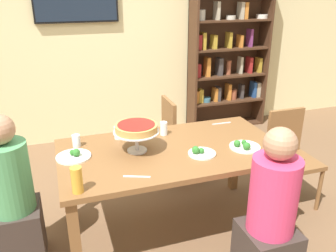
# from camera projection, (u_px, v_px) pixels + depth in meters

# --- Properties ---
(ground_plane) EXTENTS (12.00, 12.00, 0.00)m
(ground_plane) POSITION_uv_depth(u_px,v_px,m) (172.00, 228.00, 2.96)
(ground_plane) COLOR brown
(rear_partition) EXTENTS (8.00, 0.12, 2.80)m
(rear_partition) POSITION_uv_depth(u_px,v_px,m) (114.00, 29.00, 4.37)
(rear_partition) COLOR beige
(rear_partition) RESTS_ON ground_plane
(dining_table) EXTENTS (1.70, 0.93, 0.74)m
(dining_table) POSITION_uv_depth(u_px,v_px,m) (172.00, 159.00, 2.72)
(dining_table) COLOR brown
(dining_table) RESTS_ON ground_plane
(bookshelf) EXTENTS (1.10, 0.30, 2.21)m
(bookshelf) POSITION_uv_depth(u_px,v_px,m) (228.00, 47.00, 4.75)
(bookshelf) COLOR #422819
(bookshelf) RESTS_ON ground_plane
(diner_near_right) EXTENTS (0.34, 0.34, 1.15)m
(diner_near_right) POSITION_uv_depth(u_px,v_px,m) (270.00, 223.00, 2.24)
(diner_near_right) COLOR #382D28
(diner_near_right) RESTS_ON ground_plane
(diner_head_west) EXTENTS (0.34, 0.34, 1.15)m
(diner_head_west) POSITION_uv_depth(u_px,v_px,m) (13.00, 204.00, 2.44)
(diner_head_west) COLOR #382D28
(diner_head_west) RESTS_ON ground_plane
(chair_head_east) EXTENTS (0.40, 0.40, 0.87)m
(chair_head_east) POSITION_uv_depth(u_px,v_px,m) (290.00, 153.00, 3.19)
(chair_head_east) COLOR brown
(chair_head_east) RESTS_ON ground_plane
(chair_far_right) EXTENTS (0.40, 0.40, 0.87)m
(chair_far_right) POSITION_uv_depth(u_px,v_px,m) (179.00, 135.00, 3.57)
(chair_far_right) COLOR brown
(chair_far_right) RESTS_ON ground_plane
(deep_dish_pizza_stand) EXTENTS (0.34, 0.34, 0.22)m
(deep_dish_pizza_stand) POSITION_uv_depth(u_px,v_px,m) (136.00, 129.00, 2.58)
(deep_dish_pizza_stand) COLOR silver
(deep_dish_pizza_stand) RESTS_ON dining_table
(salad_plate_near_diner) EXTENTS (0.24, 0.24, 0.07)m
(salad_plate_near_diner) POSITION_uv_depth(u_px,v_px,m) (244.00, 146.00, 2.69)
(salad_plate_near_diner) COLOR white
(salad_plate_near_diner) RESTS_ON dining_table
(salad_plate_far_diner) EXTENTS (0.21, 0.21, 0.07)m
(salad_plate_far_diner) POSITION_uv_depth(u_px,v_px,m) (200.00, 152.00, 2.59)
(salad_plate_far_diner) COLOR white
(salad_plate_far_diner) RESTS_ON dining_table
(salad_plate_spare) EXTENTS (0.25, 0.25, 0.07)m
(salad_plate_spare) POSITION_uv_depth(u_px,v_px,m) (74.00, 156.00, 2.54)
(salad_plate_spare) COLOR white
(salad_plate_spare) RESTS_ON dining_table
(beer_glass_amber_tall) EXTENTS (0.07, 0.07, 0.17)m
(beer_glass_amber_tall) POSITION_uv_depth(u_px,v_px,m) (77.00, 180.00, 2.09)
(beer_glass_amber_tall) COLOR gold
(beer_glass_amber_tall) RESTS_ON dining_table
(water_glass_clear_near) EXTENTS (0.06, 0.06, 0.11)m
(water_glass_clear_near) POSITION_uv_depth(u_px,v_px,m) (164.00, 128.00, 2.92)
(water_glass_clear_near) COLOR white
(water_glass_clear_near) RESTS_ON dining_table
(water_glass_clear_far) EXTENTS (0.07, 0.07, 0.10)m
(water_glass_clear_far) POSITION_uv_depth(u_px,v_px,m) (119.00, 132.00, 2.85)
(water_glass_clear_far) COLOR white
(water_glass_clear_far) RESTS_ON dining_table
(water_glass_clear_spare) EXTENTS (0.06, 0.06, 0.10)m
(water_glass_clear_spare) POSITION_uv_depth(u_px,v_px,m) (76.00, 141.00, 2.71)
(water_glass_clear_spare) COLOR white
(water_glass_clear_spare) RESTS_ON dining_table
(cutlery_fork_near) EXTENTS (0.18, 0.06, 0.00)m
(cutlery_fork_near) POSITION_uv_depth(u_px,v_px,m) (287.00, 155.00, 2.59)
(cutlery_fork_near) COLOR silver
(cutlery_fork_near) RESTS_ON dining_table
(cutlery_knife_near) EXTENTS (0.17, 0.08, 0.00)m
(cutlery_knife_near) POSITION_uv_depth(u_px,v_px,m) (137.00, 177.00, 2.29)
(cutlery_knife_near) COLOR silver
(cutlery_knife_near) RESTS_ON dining_table
(cutlery_fork_far) EXTENTS (0.18, 0.02, 0.00)m
(cutlery_fork_far) POSITION_uv_depth(u_px,v_px,m) (221.00, 123.00, 3.17)
(cutlery_fork_far) COLOR silver
(cutlery_fork_far) RESTS_ON dining_table
(cutlery_knife_far) EXTENTS (0.18, 0.06, 0.00)m
(cutlery_knife_far) POSITION_uv_depth(u_px,v_px,m) (147.00, 135.00, 2.93)
(cutlery_knife_far) COLOR silver
(cutlery_knife_far) RESTS_ON dining_table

